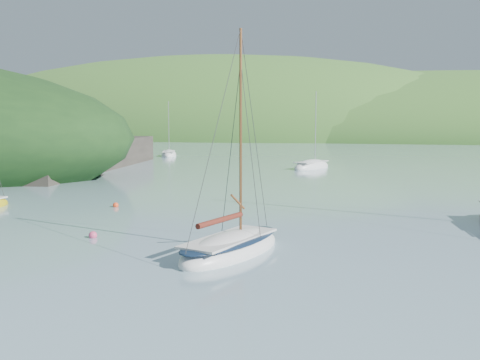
# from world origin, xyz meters

# --- Properties ---
(ground) EXTENTS (700.00, 700.00, 0.00)m
(ground) POSITION_xyz_m (0.00, 0.00, 0.00)
(ground) COLOR #7498A1
(ground) RESTS_ON ground
(shoreline_hills) EXTENTS (690.00, 135.00, 56.00)m
(shoreline_hills) POSITION_xyz_m (-9.66, 172.42, 0.00)
(shoreline_hills) COLOR #3E702A
(shoreline_hills) RESTS_ON ground
(daysailer_white) EXTENTS (4.21, 7.27, 10.54)m
(daysailer_white) POSITION_xyz_m (1.53, 0.48, 0.23)
(daysailer_white) COLOR white
(daysailer_white) RESTS_ON ground
(distant_sloop_a) EXTENTS (4.80, 7.57, 10.19)m
(distant_sloop_a) POSITION_xyz_m (-1.58, 43.35, 0.18)
(distant_sloop_a) COLOR white
(distant_sloop_a) RESTS_ON ground
(distant_sloop_c) EXTENTS (4.70, 7.25, 9.77)m
(distant_sloop_c) POSITION_xyz_m (-27.70, 59.47, 0.17)
(distant_sloop_c) COLOR white
(distant_sloop_c) RESTS_ON ground
(mooring_buoys) EXTENTS (23.61, 9.56, 0.47)m
(mooring_buoys) POSITION_xyz_m (1.44, 5.27, 0.12)
(mooring_buoys) COLOR yellow
(mooring_buoys) RESTS_ON ground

